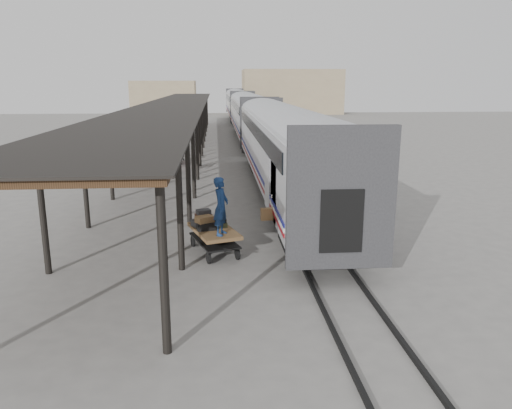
{
  "coord_description": "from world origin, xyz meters",
  "views": [
    {
      "loc": [
        -0.19,
        -16.97,
        5.77
      ],
      "look_at": [
        1.12,
        -0.49,
        1.7
      ],
      "focal_mm": 35.0,
      "sensor_mm": 36.0,
      "label": 1
    }
  ],
  "objects": [
    {
      "name": "suitcase_stack",
      "position": [
        -0.54,
        -0.19,
        1.07
      ],
      "size": [
        1.29,
        1.34,
        0.59
      ],
      "rotation": [
        0.0,
        0.0,
        0.31
      ],
      "color": "#313133",
      "rests_on": "baggage_cart"
    },
    {
      "name": "canopy",
      "position": [
        -3.4,
        24.0,
        4.0
      ],
      "size": [
        4.9,
        64.3,
        4.15
      ],
      "color": "#422B19",
      "rests_on": "ground"
    },
    {
      "name": "pedestrian",
      "position": [
        -2.79,
        14.76,
        0.98
      ],
      "size": [
        1.24,
        0.83,
        1.96
      ],
      "primitive_type": "imported",
      "rotation": [
        0.0,
        0.0,
        2.81
      ],
      "color": "black",
      "rests_on": "ground"
    },
    {
      "name": "building_far",
      "position": [
        14.0,
        78.0,
        4.0
      ],
      "size": [
        18.0,
        10.0,
        8.0
      ],
      "primitive_type": "cube",
      "color": "tan",
      "rests_on": "ground"
    },
    {
      "name": "baggage_cart",
      "position": [
        -0.33,
        -0.49,
        0.65
      ],
      "size": [
        1.93,
        2.67,
        0.86
      ],
      "rotation": [
        0.0,
        0.0,
        0.31
      ],
      "color": "brown",
      "rests_on": "ground"
    },
    {
      "name": "ground",
      "position": [
        0.0,
        0.0,
        0.0
      ],
      "size": [
        160.0,
        160.0,
        0.0
      ],
      "primitive_type": "plane",
      "color": "slate",
      "rests_on": "ground"
    },
    {
      "name": "porter",
      "position": [
        -0.08,
        -1.14,
        1.83
      ],
      "size": [
        0.67,
        0.82,
        1.93
      ],
      "primitive_type": "imported",
      "rotation": [
        0.0,
        0.0,
        1.23
      ],
      "color": "navy",
      "rests_on": "baggage_cart"
    },
    {
      "name": "building_left",
      "position": [
        -10.0,
        82.0,
        3.0
      ],
      "size": [
        12.0,
        8.0,
        6.0
      ],
      "primitive_type": "cube",
      "color": "tan",
      "rests_on": "ground"
    },
    {
      "name": "train",
      "position": [
        3.19,
        33.79,
        2.69
      ],
      "size": [
        3.45,
        76.01,
        4.01
      ],
      "color": "silver",
      "rests_on": "ground"
    },
    {
      "name": "rails",
      "position": [
        3.2,
        34.0,
        0.06
      ],
      "size": [
        1.54,
        150.0,
        0.12
      ],
      "color": "black",
      "rests_on": "ground"
    },
    {
      "name": "luggage_tug",
      "position": [
        -3.24,
        19.02,
        0.57
      ],
      "size": [
        1.06,
        1.52,
        1.24
      ],
      "rotation": [
        0.0,
        0.0,
        0.15
      ],
      "color": "maroon",
      "rests_on": "ground"
    }
  ]
}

